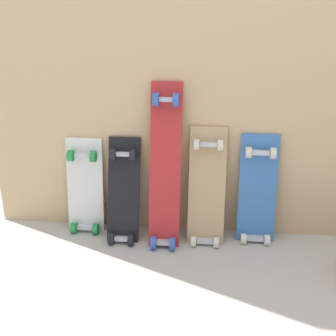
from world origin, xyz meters
name	(u,v)px	position (x,y,z in m)	size (l,w,h in m)	color
ground_plane	(169,232)	(0.00, 0.00, 0.00)	(12.00, 12.00, 0.00)	#B2AAA0
plywood_wall_panel	(171,62)	(0.00, 0.07, 0.93)	(1.97, 0.04, 1.86)	tan
skateboard_white	(85,191)	(-0.47, 0.00, 0.23)	(0.20, 0.14, 0.59)	silver
skateboard_black	(123,196)	(-0.24, -0.06, 0.24)	(0.17, 0.24, 0.61)	black
skateboard_red	(165,172)	(-0.02, -0.07, 0.39)	(0.16, 0.27, 0.90)	#B22626
skateboard_natural	(207,193)	(0.20, -0.04, 0.27)	(0.19, 0.21, 0.68)	tan
skateboard_blue	(257,195)	(0.47, -0.01, 0.26)	(0.20, 0.16, 0.65)	#386BAD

